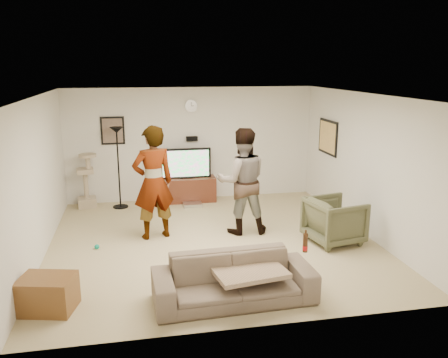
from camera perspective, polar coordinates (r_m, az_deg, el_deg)
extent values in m
cube|color=tan|center=(8.12, -1.40, -7.73)|extent=(5.50, 5.50, 0.02)
cube|color=silver|center=(7.56, -1.51, 10.32)|extent=(5.50, 5.50, 0.02)
cube|color=white|center=(10.41, -4.00, 4.30)|extent=(5.50, 0.04, 2.50)
cube|color=white|center=(5.16, 3.70, -5.77)|extent=(5.50, 0.04, 2.50)
cube|color=white|center=(7.78, -21.83, 0.03)|extent=(0.04, 5.50, 2.50)
cube|color=white|center=(8.63, 16.87, 1.72)|extent=(0.04, 5.50, 2.50)
cylinder|color=silver|center=(10.28, -4.06, 8.95)|extent=(0.26, 0.04, 0.26)
cube|color=black|center=(10.33, -3.97, 4.96)|extent=(0.25, 0.10, 0.10)
cube|color=brown|center=(10.27, -13.51, 5.80)|extent=(0.42, 0.03, 0.52)
cube|color=tan|center=(9.99, 12.63, 5.04)|extent=(0.03, 0.78, 0.62)
cube|color=#4A2215|center=(10.37, -4.68, -1.30)|extent=(1.30, 0.45, 0.54)
cube|color=silver|center=(10.06, -3.88, -3.15)|extent=(0.40, 0.30, 0.07)
cube|color=black|center=(10.22, -4.74, 1.95)|extent=(1.11, 0.08, 0.66)
cube|color=#1FF252|center=(10.18, -4.71, 1.90)|extent=(1.02, 0.01, 0.58)
cylinder|color=black|center=(10.00, -12.82, 1.30)|extent=(0.32, 0.32, 1.72)
cube|color=tan|center=(10.28, -16.63, -0.18)|extent=(0.42, 0.42, 1.17)
imported|color=#9D9D9D|center=(8.10, -8.68, -0.45)|extent=(0.83, 0.65, 1.99)
imported|color=teal|center=(8.28, 2.22, -0.27)|extent=(0.96, 0.77, 1.91)
imported|color=brown|center=(6.10, 1.23, -12.20)|extent=(2.09, 0.88, 0.60)
cube|color=tan|center=(6.09, 3.01, -11.15)|extent=(1.00, 0.84, 0.06)
cylinder|color=#3B210F|center=(6.18, 9.95, -7.73)|extent=(0.06, 0.06, 0.25)
imported|color=#4A4C33|center=(8.17, 13.40, -5.00)|extent=(1.00, 0.98, 0.78)
cube|color=brown|center=(6.32, -20.86, -13.03)|extent=(0.75, 0.63, 0.44)
sphere|color=#0B9779|center=(8.06, -15.34, -8.02)|extent=(0.08, 0.08, 0.08)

